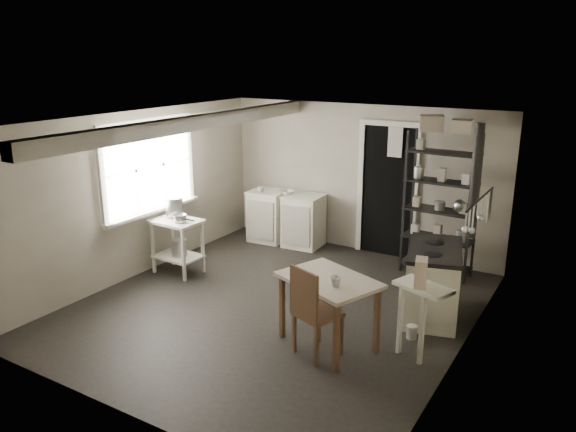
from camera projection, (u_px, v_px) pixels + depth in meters
The scene contains 31 objects.
floor at pixel (276, 306), 6.99m from camera, with size 5.00×5.00×0.00m, color black.
ceiling at pixel (274, 121), 6.34m from camera, with size 5.00×5.00×0.00m, color beige.
wall_back at pixel (361, 179), 8.72m from camera, with size 4.50×0.02×2.30m, color #B5AB9A.
wall_front at pixel (113, 292), 4.61m from camera, with size 4.50×0.02×2.30m, color #B5AB9A.
wall_left at pixel (138, 194), 7.78m from camera, with size 0.02×5.00×2.30m, color #B5AB9A.
wall_right at pixel (467, 251), 5.55m from camera, with size 0.02×5.00×2.30m, color #B5AB9A.
window at pixel (148, 167), 7.83m from camera, with size 0.12×1.76×1.28m, color white, non-canonical shape.
doorway at pixel (387, 192), 8.52m from camera, with size 0.96×0.10×2.08m, color white, non-canonical shape.
ceiling_beam at pixel (193, 123), 6.97m from camera, with size 0.18×5.00×0.18m, color white, non-canonical shape.
wallpaper_panel at pixel (466, 251), 5.56m from camera, with size 0.01×5.00×2.30m, color #BEB69A, non-canonical shape.
utensil_rail at pixel (479, 198), 5.97m from camera, with size 0.06×1.20×0.44m, color #AFAEB1, non-canonical shape.
prep_table at pixel (178, 246), 7.97m from camera, with size 0.69×0.49×0.78m, color white, non-canonical shape.
stockpot at pixel (174, 206), 7.96m from camera, with size 0.24×0.24×0.26m, color #AFAEB1.
saucepan at pixel (180, 218), 7.73m from camera, with size 0.18×0.18×0.10m, color #AFAEB1.
bucket at pixel (179, 248), 7.94m from camera, with size 0.22×0.22×0.24m, color #AFAEB1.
base_cabinets at pixel (286, 216), 9.20m from camera, with size 1.29×0.55×0.85m, color silver, non-canonical shape.
mixing_bowl at pixel (287, 187), 9.01m from camera, with size 0.30×0.30×0.07m, color silver.
counter_cup at pixel (260, 185), 9.15m from camera, with size 0.11×0.11×0.09m, color silver.
shelf_rack at pixel (440, 210), 7.76m from camera, with size 0.96×0.37×2.03m, color black, non-canonical shape.
shelf_jar at pixel (420, 177), 7.83m from camera, with size 0.08×0.08×0.18m, color silver.
storage_box_a at pixel (431, 132), 7.53m from camera, with size 0.31×0.27×0.21m, color beige.
storage_box_b at pixel (461, 135), 7.41m from camera, with size 0.26×0.24×0.17m, color beige.
stove at pixel (433, 281), 6.65m from camera, with size 0.60×1.08×0.85m, color silver, non-canonical shape.
stovepipe at pixel (475, 182), 6.56m from camera, with size 0.11×0.11×1.36m, color black, non-canonical shape.
side_ledge at pixel (420, 325), 5.60m from camera, with size 0.56×0.30×0.86m, color white, non-canonical shape.
oats_box at pixel (421, 272), 5.41m from camera, with size 0.11×0.19×0.28m, color beige.
work_table at pixel (328, 312), 5.98m from camera, with size 1.02×0.71×0.77m, color beige, non-canonical shape.
table_cup at pixel (336, 282), 5.67m from camera, with size 0.11×0.11×0.10m, color silver.
chair at pixel (318, 311), 5.77m from camera, with size 0.41×0.43×0.98m, color #523523, non-canonical shape.
flour_sack at pixel (428, 262), 7.82m from camera, with size 0.42×0.36×0.51m, color silver.
floor_crock at pixel (412, 332), 6.20m from camera, with size 0.12×0.12×0.15m, color silver.
Camera 1 is at (3.43, -5.40, 3.05)m, focal length 35.00 mm.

